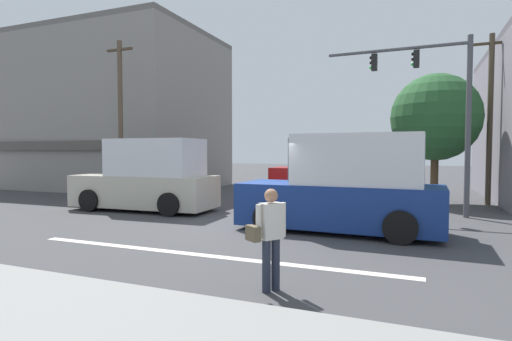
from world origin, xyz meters
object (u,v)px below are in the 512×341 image
Objects in this scene: traffic_light_mast at (437,97)px; box_truck_crossing_leftbound at (148,178)px; utility_pole_near_left at (121,118)px; box_truck_parked_curbside at (345,188)px; pedestrian_foreground_with_bag at (270,233)px; utility_pole_far_right at (490,117)px; street_tree at (436,118)px; sedan_approaching_near at (292,187)px.

traffic_light_mast reaches higher than box_truck_crossing_leftbound.
box_truck_parked_curbside is (10.91, -3.58, -2.57)m from utility_pole_near_left.
pedestrian_foreground_with_bag is (-2.82, -9.38, -3.22)m from traffic_light_mast.
box_truck_crossing_leftbound is at bearing 137.89° from pedestrian_foreground_with_bag.
pedestrian_foreground_with_bag is at bearing -110.62° from utility_pole_far_right.
box_truck_crossing_leftbound is 3.40× the size of pedestrian_foreground_with_bag.
street_tree is 12.28m from box_truck_crossing_leftbound.
sedan_approaching_near is (7.65, 2.08, -3.11)m from utility_pole_near_left.
box_truck_crossing_leftbound is (-10.30, -6.22, -2.48)m from street_tree.
utility_pole_far_right reaches higher than street_tree.
box_truck_crossing_leftbound is at bearing -136.21° from sedan_approaching_near.
utility_pole_near_left is at bearing 139.95° from pedestrian_foreground_with_bag.
traffic_light_mast is at bearing -91.48° from street_tree.
utility_pole_near_left is 16.22m from utility_pole_far_right.
box_truck_crossing_leftbound is (-12.41, -6.66, -2.49)m from utility_pole_far_right.
utility_pole_near_left reaches higher than sedan_approaching_near.
utility_pole_near_left reaches higher than box_truck_parked_curbside.
traffic_light_mast is 6.89m from sedan_approaching_near.
box_truck_crossing_leftbound is (3.18, -2.21, -2.57)m from utility_pole_near_left.
utility_pole_far_right is at bearing 59.72° from box_truck_parked_curbside.
box_truck_parked_curbside is 7.85m from box_truck_crossing_leftbound.
utility_pole_far_right is at bearing 16.65° from sedan_approaching_near.
pedestrian_foreground_with_bag is (-0.33, -5.31, -0.30)m from box_truck_parked_curbside.
box_truck_parked_curbside is at bearing -120.28° from utility_pole_far_right.
box_truck_parked_curbside is (-2.48, -4.07, -2.92)m from traffic_light_mast.
box_truck_crossing_leftbound is at bearing -165.18° from traffic_light_mast.
utility_pole_near_left is 11.76m from box_truck_parked_curbside.
utility_pole_near_left is at bearing -177.88° from traffic_light_mast.
pedestrian_foreground_with_bag is (7.39, -6.68, -0.30)m from box_truck_crossing_leftbound.
traffic_light_mast is at bearing -15.42° from sedan_approaching_near.
sedan_approaching_near is at bearing 43.79° from box_truck_crossing_leftbound.
street_tree is 3.55m from traffic_light_mast.
traffic_light_mast is at bearing 73.28° from pedestrian_foreground_with_bag.
box_truck_crossing_leftbound reaches higher than sedan_approaching_near.
utility_pole_near_left is 8.52m from sedan_approaching_near.
utility_pole_far_right is 14.30m from box_truck_crossing_leftbound.
utility_pole_near_left is at bearing -163.43° from street_tree.
utility_pole_far_right reaches higher than sedan_approaching_near.
street_tree is 0.76× the size of utility_pole_near_left.
box_truck_crossing_leftbound is at bearing -148.88° from street_tree.
street_tree is 0.90× the size of traffic_light_mast.
box_truck_parked_curbside and box_truck_crossing_leftbound have the same top height.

